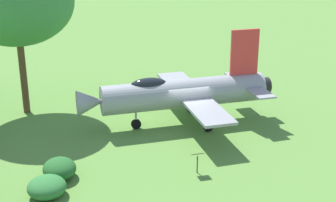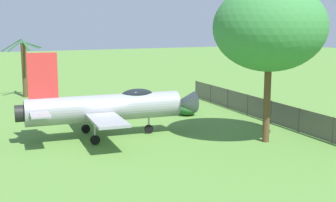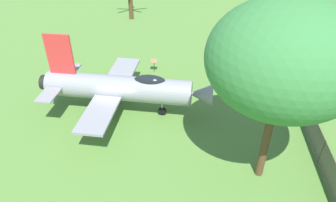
{
  "view_description": "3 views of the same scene",
  "coord_description": "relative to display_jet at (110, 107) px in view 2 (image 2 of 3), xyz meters",
  "views": [
    {
      "loc": [
        25.72,
        -11.08,
        11.72
      ],
      "look_at": [
        0.12,
        -1.1,
        1.66
      ],
      "focal_mm": 52.61,
      "sensor_mm": 36.0,
      "label": 1
    },
    {
      "loc": [
        -27.51,
        8.77,
        7.34
      ],
      "look_at": [
        -2.2,
        -3.52,
        2.5
      ],
      "focal_mm": 47.74,
      "sensor_mm": 36.0,
      "label": 2
    },
    {
      "loc": [
        -17.92,
        -4.34,
        13.2
      ],
      "look_at": [
        -2.2,
        -3.52,
        2.5
      ],
      "focal_mm": 33.19,
      "sensor_mm": 36.0,
      "label": 3
    }
  ],
  "objects": [
    {
      "name": "ground_plane",
      "position": [
        0.03,
        0.36,
        -2.02
      ],
      "size": [
        200.0,
        200.0,
        0.0
      ],
      "primitive_type": "plane",
      "color": "#568438"
    },
    {
      "name": "display_jet",
      "position": [
        0.0,
        0.0,
        0.0
      ],
      "size": [
        9.77,
        12.06,
        5.64
      ],
      "rotation": [
        0.0,
        0.0,
        4.62
      ],
      "color": "gray",
      "rests_on": "ground_plane"
    },
    {
      "name": "shade_tree",
      "position": [
        -5.47,
        -8.43,
        5.12
      ],
      "size": [
        6.64,
        7.05,
        9.84
      ],
      "color": "brown",
      "rests_on": "ground_plane"
    },
    {
      "name": "palm_tree",
      "position": [
        19.48,
        2.52,
        0.96
      ],
      "size": [
        3.88,
        4.1,
        5.91
      ],
      "color": "brown",
      "rests_on": "ground_plane"
    },
    {
      "name": "perimeter_fence",
      "position": [
        -1.19,
        -12.28,
        -1.12
      ],
      "size": [
        26.07,
        1.72,
        1.69
      ],
      "rotation": [
        0.0,
        0.0,
        6.22
      ],
      "color": "#4C4238",
      "rests_on": "ground_plane"
    },
    {
      "name": "shrub_near_fence",
      "position": [
        5.63,
        -8.75,
        -1.56
      ],
      "size": [
        1.82,
        1.76,
        0.92
      ],
      "color": "#2D7033",
      "rests_on": "ground_plane"
    },
    {
      "name": "shrub_by_tree",
      "position": [
        4.12,
        -7.92,
        -1.53
      ],
      "size": [
        1.79,
        1.6,
        0.97
      ],
      "color": "#235B26",
      "rests_on": "ground_plane"
    },
    {
      "name": "info_plaque",
      "position": [
        6.1,
        -1.51,
        -1.16
      ],
      "size": [
        0.46,
        0.64,
        1.14
      ],
      "color": "#333333",
      "rests_on": "ground_plane"
    }
  ]
}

